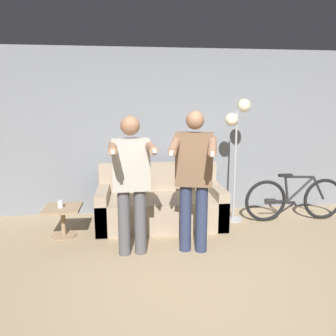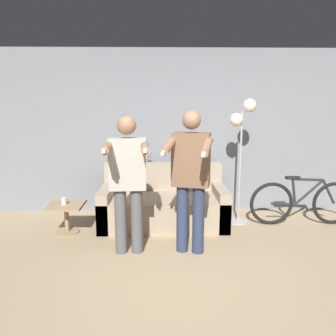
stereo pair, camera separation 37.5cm
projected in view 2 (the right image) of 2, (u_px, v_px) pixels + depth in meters
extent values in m
plane|color=tan|center=(196.00, 302.00, 2.95)|extent=(16.00, 16.00, 0.00)
cube|color=gray|center=(180.00, 133.00, 5.26)|extent=(10.00, 0.05, 2.60)
cube|color=tan|center=(164.00, 210.00, 4.82)|extent=(1.82, 0.91, 0.43)
cube|color=tan|center=(163.00, 176.00, 5.11)|extent=(1.82, 0.14, 0.43)
cube|color=tan|center=(107.00, 206.00, 4.79)|extent=(0.16, 0.91, 0.57)
cube|color=tan|center=(220.00, 205.00, 4.83)|extent=(0.16, 0.91, 0.57)
cylinder|color=#56565B|center=(121.00, 221.00, 3.86)|extent=(0.14, 0.14, 0.79)
cylinder|color=#56565B|center=(137.00, 221.00, 3.88)|extent=(0.14, 0.14, 0.79)
cube|color=#B7B2A8|center=(127.00, 164.00, 3.74)|extent=(0.43, 0.24, 0.59)
sphere|color=#9E7051|center=(126.00, 125.00, 3.65)|extent=(0.22, 0.22, 0.22)
cylinder|color=#9E7051|center=(107.00, 147.00, 3.44)|extent=(0.12, 0.50, 0.09)
cube|color=white|center=(104.00, 151.00, 3.19)|extent=(0.04, 0.12, 0.04)
cylinder|color=#9E7051|center=(145.00, 147.00, 3.47)|extent=(0.12, 0.50, 0.09)
cube|color=white|center=(145.00, 150.00, 3.22)|extent=(0.04, 0.12, 0.04)
cylinder|color=#2D3856|center=(182.00, 218.00, 3.91)|extent=(0.14, 0.14, 0.82)
cylinder|color=#2D3856|center=(198.00, 220.00, 3.86)|extent=(0.14, 0.14, 0.82)
cube|color=brown|center=(191.00, 160.00, 3.75)|extent=(0.47, 0.32, 0.61)
sphere|color=#9E7051|center=(192.00, 120.00, 3.66)|extent=(0.21, 0.21, 0.21)
cylinder|color=#9E7051|center=(169.00, 145.00, 3.52)|extent=(0.21, 0.51, 0.17)
cube|color=white|center=(164.00, 152.00, 3.29)|extent=(0.07, 0.13, 0.06)
cylinder|color=#9E7051|center=(207.00, 146.00, 3.43)|extent=(0.21, 0.51, 0.17)
cube|color=white|center=(204.00, 154.00, 3.20)|extent=(0.07, 0.13, 0.06)
ellipsoid|color=#B7AD9E|center=(139.00, 157.00, 5.05)|extent=(0.32, 0.14, 0.17)
sphere|color=#B7AD9E|center=(147.00, 154.00, 5.04)|extent=(0.11, 0.11, 0.11)
ellipsoid|color=#B7AD9E|center=(128.00, 161.00, 5.08)|extent=(0.17, 0.04, 0.04)
cone|color=#B7AD9E|center=(146.00, 151.00, 5.01)|extent=(0.03, 0.03, 0.03)
cone|color=#B7AD9E|center=(146.00, 151.00, 5.05)|extent=(0.03, 0.03, 0.03)
cylinder|color=#B2B2B7|center=(238.00, 221.00, 4.95)|extent=(0.28, 0.28, 0.02)
cylinder|color=#B2B2B7|center=(240.00, 168.00, 4.79)|extent=(0.03, 0.03, 1.65)
sphere|color=#F4E5C1|center=(250.00, 106.00, 4.62)|extent=(0.19, 0.19, 0.19)
sphere|color=#F4E5C1|center=(236.00, 120.00, 4.65)|extent=(0.19, 0.19, 0.19)
cylinder|color=#A38460|center=(68.00, 232.00, 4.55)|extent=(0.33, 0.33, 0.02)
cylinder|color=#A38460|center=(67.00, 219.00, 4.52)|extent=(0.06, 0.06, 0.37)
cube|color=#A38460|center=(66.00, 205.00, 4.48)|extent=(0.47, 0.47, 0.03)
cylinder|color=silver|center=(64.00, 201.00, 4.45)|extent=(0.07, 0.07, 0.10)
torus|color=black|center=(334.00, 203.00, 4.81)|extent=(0.64, 0.05, 0.64)
torus|color=black|center=(271.00, 204.00, 4.79)|extent=(0.64, 0.05, 0.64)
cylinder|color=#282828|center=(309.00, 192.00, 4.77)|extent=(0.41, 0.04, 0.39)
cylinder|color=#282828|center=(294.00, 192.00, 4.76)|extent=(0.10, 0.04, 0.39)
cylinder|color=#282828|center=(308.00, 180.00, 4.73)|extent=(0.45, 0.04, 0.05)
cylinder|color=#282828|center=(283.00, 204.00, 4.79)|extent=(0.35, 0.04, 0.05)
cylinder|color=#282828|center=(329.00, 192.00, 4.77)|extent=(0.22, 0.04, 0.37)
cube|color=black|center=(293.00, 178.00, 4.72)|extent=(0.20, 0.07, 0.04)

